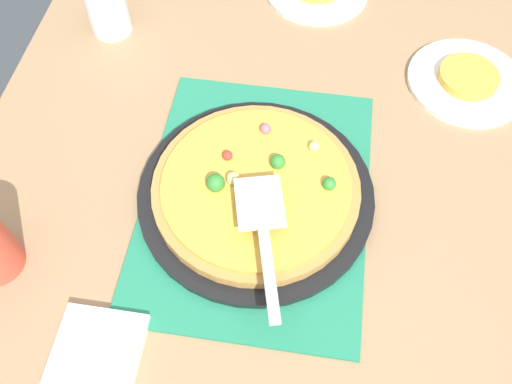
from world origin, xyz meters
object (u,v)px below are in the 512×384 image
pizza_server (263,231)px  napkin_stack (97,352)px  pizza (256,187)px  plate_near_left (466,82)px  cup_far (106,5)px  pizza_pan (256,194)px  served_slice_left (469,77)px

pizza_server → napkin_stack: bearing=132.7°
pizza → plate_near_left: (0.31, -0.35, -0.03)m
pizza → plate_near_left: pizza is taller
cup_far → napkin_stack: bearing=-165.1°
plate_near_left → cup_far: 0.70m
pizza_pan → napkin_stack: (-0.28, 0.18, -0.01)m
cup_far → pizza_server: 0.58m
cup_far → served_slice_left: bearing=-93.7°
pizza_server → napkin_stack: pizza_server is taller
plate_near_left → cup_far: size_ratio=1.83×
pizza → napkin_stack: size_ratio=2.75×
served_slice_left → pizza_server: bearing=141.0°
plate_near_left → napkin_stack: (-0.59, 0.53, 0.00)m
pizza_pan → napkin_stack: size_ratio=3.17×
pizza_pan → cup_far: cup_far is taller
cup_far → pizza_pan: bearing=-135.6°
served_slice_left → plate_near_left: bearing=0.0°
pizza_pan → napkin_stack: 0.33m
plate_near_left → cup_far: cup_far is taller
served_slice_left → napkin_stack: bearing=138.1°
pizza → served_slice_left: 0.47m
cup_far → napkin_stack: 0.66m
cup_far → napkin_stack: (-0.64, -0.17, -0.05)m
pizza → plate_near_left: bearing=-48.7°
pizza_server → napkin_stack: size_ratio=1.94×
pizza_server → served_slice_left: bearing=-39.0°
pizza_pan → pizza_server: 0.11m
cup_far → napkin_stack: cup_far is taller
served_slice_left → pizza_pan: bearing=131.3°
served_slice_left → cup_far: (0.05, 0.70, 0.04)m
pizza_pan → served_slice_left: (0.31, -0.35, 0.01)m
napkin_stack → cup_far: bearing=14.9°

